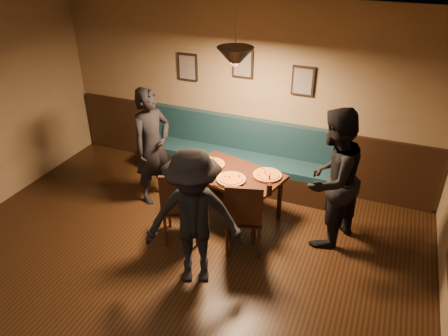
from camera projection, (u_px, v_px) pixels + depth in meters
name	position (u px, v px, depth m)	size (l,w,h in m)	color
floor	(122.00, 333.00, 4.37)	(7.00, 7.00, 0.00)	black
ceiling	(76.00, 59.00, 2.99)	(7.00, 7.00, 0.00)	silver
wall_back	(243.00, 93.00, 6.50)	(6.00, 6.00, 0.00)	#8C704F
wainscot	(241.00, 147.00, 6.92)	(5.88, 0.06, 1.00)	black
booth_bench	(235.00, 154.00, 6.70)	(3.00, 0.60, 1.00)	#0F232D
picture_left	(188.00, 67.00, 6.63)	(0.32, 0.04, 0.42)	black
picture_center	(243.00, 64.00, 6.26)	(0.32, 0.04, 0.42)	black
picture_right	(303.00, 81.00, 6.04)	(0.32, 0.04, 0.42)	black
pendant_lamp	(235.00, 58.00, 5.04)	(0.44, 0.44, 0.25)	black
dining_table	(233.00, 195.00, 5.98)	(1.26, 0.81, 0.68)	#301D0D
chair_near_left	(182.00, 203.00, 5.47)	(0.46, 0.46, 1.04)	black
chair_near_right	(244.00, 214.00, 5.30)	(0.45, 0.45, 1.02)	black
diner_left	(152.00, 146.00, 6.12)	(0.63, 0.41, 1.73)	black
diner_right	(331.00, 179.00, 5.23)	(0.89, 0.69, 1.83)	black
diner_front	(194.00, 219.00, 4.66)	(1.07, 0.62, 1.66)	black
pizza_a	(211.00, 164.00, 6.00)	(0.38, 0.38, 0.04)	#C58525
pizza_b	(231.00, 179.00, 5.65)	(0.39, 0.39, 0.04)	#C25B24
pizza_c	(267.00, 175.00, 5.75)	(0.38, 0.38, 0.04)	gold
soda_glass	(269.00, 190.00, 5.33)	(0.07, 0.07, 0.15)	black
tabasco_bottle	(269.00, 178.00, 5.61)	(0.03, 0.03, 0.11)	#A42205
napkin_a	(204.00, 158.00, 6.20)	(0.16, 0.16, 0.01)	#1B6726
napkin_b	(189.00, 174.00, 5.81)	(0.16, 0.16, 0.01)	#1C6C23
cutlery_set	(223.00, 188.00, 5.51)	(0.02, 0.21, 0.00)	#BCBCC0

